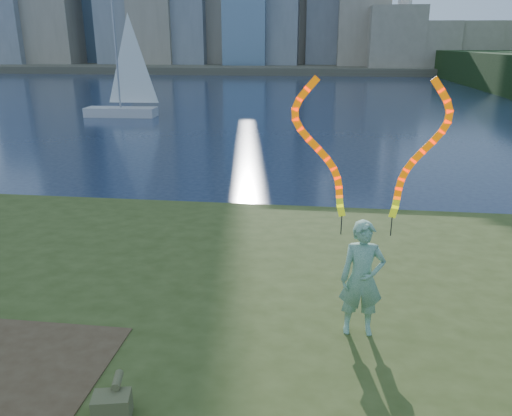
# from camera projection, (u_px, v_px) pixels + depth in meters

# --- Properties ---
(ground) EXTENTS (320.00, 320.00, 0.00)m
(ground) POSITION_uv_depth(u_px,v_px,m) (197.00, 320.00, 9.67)
(ground) COLOR #19263F
(ground) RESTS_ON ground
(grassy_knoll) EXTENTS (20.00, 18.00, 0.80)m
(grassy_knoll) POSITION_uv_depth(u_px,v_px,m) (159.00, 381.00, 7.41)
(grassy_knoll) COLOR #344217
(grassy_knoll) RESTS_ON ground
(far_shore) EXTENTS (320.00, 40.00, 1.20)m
(far_shore) POSITION_uv_depth(u_px,v_px,m) (311.00, 67.00, 98.90)
(far_shore) COLOR #4E4839
(far_shore) RESTS_ON ground
(woman_with_ribbons) EXTENTS (2.13, 0.47, 4.19)m
(woman_with_ribbons) POSITION_uv_depth(u_px,v_px,m) (364.00, 249.00, 7.42)
(woman_with_ribbons) COLOR #1F6B44
(woman_with_ribbons) RESTS_ON grassy_knoll
(canvas_bag) EXTENTS (0.50, 0.56, 0.42)m
(canvas_bag) POSITION_uv_depth(u_px,v_px,m) (113.00, 404.00, 6.00)
(canvas_bag) COLOR #4E4B2B
(canvas_bag) RESTS_ON grassy_knoll
(sailboat) EXTENTS (5.41, 1.84, 8.17)m
(sailboat) POSITION_uv_depth(u_px,v_px,m) (124.00, 97.00, 35.87)
(sailboat) COLOR beige
(sailboat) RESTS_ON ground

